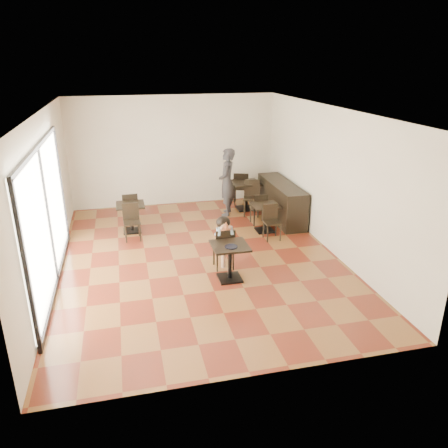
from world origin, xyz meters
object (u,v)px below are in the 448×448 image
object	(u,v)px
chair_mid_b	(272,223)
chair_mid_a	(258,208)
child_chair	(223,248)
cafe_table_left	(131,218)
child	(223,243)
chair_left_b	(132,223)
chair_back_a	(241,188)
adult_patron	(227,182)
child_table	(230,262)
chair_back_b	(252,198)
cafe_table_back	(246,196)
chair_left_a	(130,208)
cafe_table_mid	(265,218)

from	to	relation	value
chair_mid_b	chair_mid_a	bearing A→B (deg)	89.92
child_chair	cafe_table_left	bearing A→B (deg)	-54.49
child	chair_left_b	world-z (taller)	child
chair_back_a	adult_patron	bearing A→B (deg)	70.95
adult_patron	chair_mid_b	world-z (taller)	adult_patron
child_table	chair_mid_a	size ratio (longest dim) A/B	0.88
chair_mid_a	chair_back_b	world-z (taller)	chair_back_b
child	child_table	bearing A→B (deg)	-90.00
chair_mid_a	chair_left_b	world-z (taller)	chair_left_b
cafe_table_left	chair_mid_b	world-z (taller)	chair_mid_b
child_table	cafe_table_left	size ratio (longest dim) A/B	1.02
child_table	child	size ratio (longest dim) A/B	0.66
child_table	chair_left_b	size ratio (longest dim) A/B	0.85
child_chair	cafe_table_back	world-z (taller)	child_chair
cafe_table_back	chair_left_a	distance (m)	3.35
cafe_table_left	cafe_table_back	bearing A→B (deg)	17.24
cafe_table_back	chair_back_b	distance (m)	0.56
adult_patron	cafe_table_back	world-z (taller)	adult_patron
child_chair	cafe_table_mid	world-z (taller)	child_chair
chair_mid_b	chair_left_a	distance (m)	3.80
child	chair_left_b	size ratio (longest dim) A/B	1.28
cafe_table_back	chair_mid_a	size ratio (longest dim) A/B	0.96
chair_mid_b	chair_left_a	size ratio (longest dim) A/B	0.97
child	cafe_table_back	size ratio (longest dim) A/B	1.38
child_chair	chair_left_b	bearing A→B (deg)	-47.64
child_table	child_chair	world-z (taller)	child_chair
chair_mid_b	chair_left_b	bearing A→B (deg)	166.99
cafe_table_left	cafe_table_back	xyz separation A→B (m)	(3.31, 1.03, 0.04)
chair_back_b	adult_patron	bearing A→B (deg)	177.65
cafe_table_left	cafe_table_back	distance (m)	3.47
child_table	cafe_table_back	world-z (taller)	cafe_table_back
child_chair	chair_mid_a	xyz separation A→B (m)	(1.50, 2.32, -0.02)
child_chair	chair_left_b	size ratio (longest dim) A/B	1.02
cafe_table_mid	adult_patron	bearing A→B (deg)	113.08
child	cafe_table_left	size ratio (longest dim) A/B	1.54
cafe_table_left	cafe_table_back	size ratio (longest dim) A/B	0.90
chair_back_b	child	bearing A→B (deg)	-98.11
cafe_table_back	chair_back_b	bearing A→B (deg)	-88.46
child_chair	chair_left_b	world-z (taller)	child_chair
child_chair	child_table	bearing A→B (deg)	90.00
adult_patron	cafe_table_left	bearing A→B (deg)	-56.10
cafe_table_mid	cafe_table_back	distance (m)	1.79
adult_patron	cafe_table_mid	xyz separation A→B (m)	(0.63, -1.49, -0.58)
child_table	adult_patron	world-z (taller)	adult_patron
cafe_table_mid	chair_left_a	distance (m)	3.56
cafe_table_left	cafe_table_mid	bearing A→B (deg)	-12.93
chair_left_a	chair_back_a	world-z (taller)	chair_back_a
cafe_table_mid	cafe_table_left	distance (m)	3.40
child	chair_back_b	xyz separation A→B (m)	(1.52, 3.01, -0.07)
chair_left_a	chair_back_a	size ratio (longest dim) A/B	0.90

